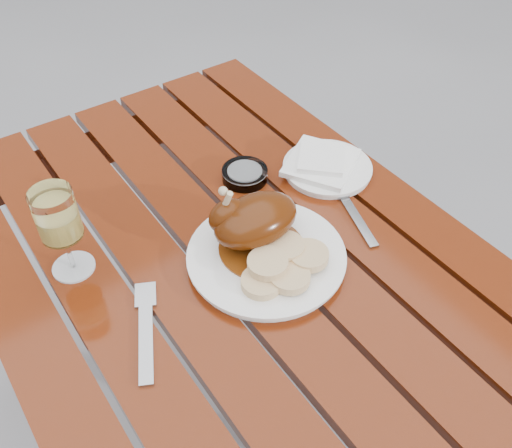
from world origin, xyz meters
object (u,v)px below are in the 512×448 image
(table, at_px, (239,373))
(side_plate, at_px, (327,168))
(wine_glass, at_px, (62,233))
(ashtray, at_px, (245,174))
(dinner_plate, at_px, (266,257))

(table, height_order, side_plate, side_plate)
(wine_glass, xyz_separation_m, ashtray, (0.38, 0.03, -0.07))
(table, relative_size, wine_glass, 6.96)
(wine_glass, bearing_deg, table, -31.33)
(ashtray, bearing_deg, table, -128.86)
(table, height_order, wine_glass, wine_glass)
(table, bearing_deg, side_plate, 18.22)
(table, distance_m, wine_glass, 0.54)
(dinner_plate, height_order, wine_glass, wine_glass)
(side_plate, bearing_deg, wine_glass, 174.78)
(wine_glass, height_order, ashtray, wine_glass)
(side_plate, bearing_deg, dinner_plate, -152.52)
(dinner_plate, distance_m, wine_glass, 0.34)
(dinner_plate, height_order, ashtray, ashtray)
(table, xyz_separation_m, side_plate, (0.29, 0.10, 0.38))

